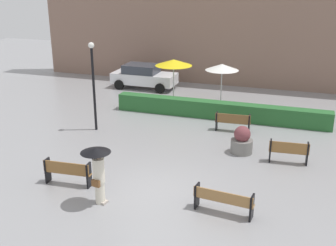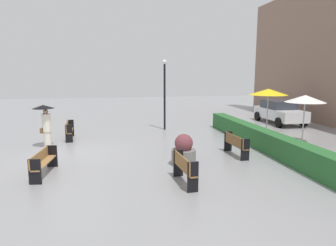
# 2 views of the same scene
# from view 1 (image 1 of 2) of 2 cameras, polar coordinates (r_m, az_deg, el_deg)

# --- Properties ---
(ground_plane) EXTENTS (60.00, 60.00, 0.00)m
(ground_plane) POSITION_cam_1_polar(r_m,az_deg,el_deg) (14.53, -2.20, -9.31)
(ground_plane) COLOR gray
(bench_far_right) EXTENTS (1.54, 0.44, 0.92)m
(bench_far_right) POSITION_cam_1_polar(r_m,az_deg,el_deg) (16.99, 16.29, -3.67)
(bench_far_right) COLOR olive
(bench_far_right) RESTS_ON ground
(bench_near_right) EXTENTS (1.91, 0.56, 0.81)m
(bench_near_right) POSITION_cam_1_polar(r_m,az_deg,el_deg) (13.13, 7.63, -10.44)
(bench_near_right) COLOR #9E7242
(bench_near_right) RESTS_ON ground
(bench_near_left) EXTENTS (1.74, 0.46, 0.91)m
(bench_near_left) POSITION_cam_1_polar(r_m,az_deg,el_deg) (15.09, -13.69, -6.45)
(bench_near_left) COLOR olive
(bench_near_left) RESTS_ON ground
(bench_back_row) EXTENTS (1.68, 0.44, 0.88)m
(bench_back_row) POSITION_cam_1_polar(r_m,az_deg,el_deg) (19.92, 8.90, 0.27)
(bench_back_row) COLOR brown
(bench_back_row) RESTS_ON ground
(pedestrian_with_umbrella) EXTENTS (0.96, 0.96, 1.99)m
(pedestrian_with_umbrella) POSITION_cam_1_polar(r_m,az_deg,el_deg) (13.38, -9.65, -6.05)
(pedestrian_with_umbrella) COLOR silver
(pedestrian_with_umbrella) RESTS_ON ground
(planter_pot) EXTENTS (0.92, 0.92, 1.18)m
(planter_pot) POSITION_cam_1_polar(r_m,az_deg,el_deg) (17.56, 10.13, -2.51)
(planter_pot) COLOR slate
(planter_pot) RESTS_ON ground
(lamp_post) EXTENTS (0.28, 0.28, 4.21)m
(lamp_post) POSITION_cam_1_polar(r_m,az_deg,el_deg) (19.65, -10.26, 6.13)
(lamp_post) COLOR black
(lamp_post) RESTS_ON ground
(patio_umbrella_yellow) EXTENTS (2.12, 2.12, 2.55)m
(patio_umbrella_yellow) POSITION_cam_1_polar(r_m,az_deg,el_deg) (23.92, 0.78, 8.32)
(patio_umbrella_yellow) COLOR silver
(patio_umbrella_yellow) RESTS_ON ground
(patio_umbrella_white) EXTENTS (1.89, 1.89, 2.38)m
(patio_umbrella_white) POSITION_cam_1_polar(r_m,az_deg,el_deg) (23.66, 7.46, 7.62)
(patio_umbrella_white) COLOR silver
(patio_umbrella_white) RESTS_ON ground
(hedge_strip) EXTENTS (11.15, 0.70, 0.89)m
(hedge_strip) POSITION_cam_1_polar(r_m,az_deg,el_deg) (21.69, 7.06, 1.75)
(hedge_strip) COLOR #28602D
(hedge_strip) RESTS_ON ground
(building_facade) EXTENTS (28.00, 1.20, 9.47)m
(building_facade) POSITION_cam_1_polar(r_m,az_deg,el_deg) (28.35, 9.54, 14.65)
(building_facade) COLOR #846656
(building_facade) RESTS_ON ground
(parked_car) EXTENTS (4.22, 2.01, 1.57)m
(parked_car) POSITION_cam_1_polar(r_m,az_deg,el_deg) (27.54, -3.38, 6.49)
(parked_car) COLOR silver
(parked_car) RESTS_ON ground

